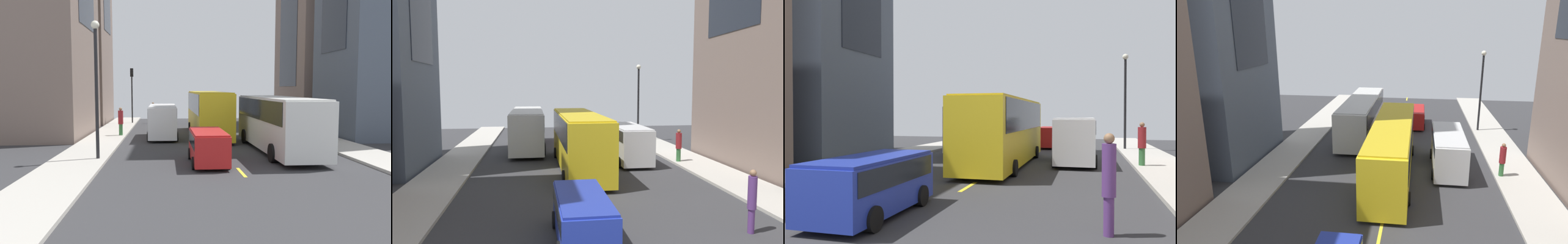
{
  "view_description": "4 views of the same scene",
  "coord_description": "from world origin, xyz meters",
  "views": [
    {
      "loc": [
        3.53,
        28.11,
        3.93
      ],
      "look_at": [
        1.1,
        -2.49,
        1.23
      ],
      "focal_mm": 35.95,
      "sensor_mm": 36.0,
      "label": 1
    },
    {
      "loc": [
        -2.85,
        -27.1,
        5.19
      ],
      "look_at": [
        0.74,
        -2.92,
        2.93
      ],
      "focal_mm": 33.86,
      "sensor_mm": 36.0,
      "label": 2
    },
    {
      "loc": [
        4.33,
        -24.39,
        2.71
      ],
      "look_at": [
        -1.76,
        -2.46,
        2.32
      ],
      "focal_mm": 35.55,
      "sensor_mm": 36.0,
      "label": 3
    },
    {
      "loc": [
        1.59,
        -24.74,
        9.51
      ],
      "look_at": [
        -1.73,
        -0.52,
        2.68
      ],
      "focal_mm": 31.78,
      "sensor_mm": 36.0,
      "label": 4
    }
  ],
  "objects": [
    {
      "name": "streetcar_yellow",
      "position": [
        -0.01,
        -3.74,
        2.12
      ],
      "size": [
        2.7,
        12.34,
        3.59
      ],
      "color": "yellow",
      "rests_on": "ground"
    },
    {
      "name": "lane_stripe_1",
      "position": [
        0.0,
        -10.5,
        0.01
      ],
      "size": [
        0.16,
        2.0,
        0.01
      ],
      "primitive_type": "cube",
      "color": "yellow",
      "rests_on": "ground"
    },
    {
      "name": "lane_stripe_4",
      "position": [
        0.0,
        21.0,
        0.01
      ],
      "size": [
        0.16,
        2.0,
        0.01
      ],
      "primitive_type": "cube",
      "color": "yellow",
      "rests_on": "ground"
    },
    {
      "name": "ground_plane",
      "position": [
        0.0,
        0.0,
        0.0
      ],
      "size": [
        43.11,
        43.11,
        0.0
      ],
      "primitive_type": "plane",
      "color": "#333335"
    },
    {
      "name": "pedestrian_walking_far",
      "position": [
        7.02,
        -3.22,
        1.32
      ],
      "size": [
        0.4,
        0.4,
        2.21
      ],
      "rotation": [
        0.0,
        0.0,
        0.77
      ],
      "color": "#336B38",
      "rests_on": "ground"
    },
    {
      "name": "delivery_van_white",
      "position": [
        3.69,
        -2.19,
        1.51
      ],
      "size": [
        2.25,
        5.97,
        2.58
      ],
      "color": "white",
      "rests_on": "ground"
    },
    {
      "name": "sidewalk_east",
      "position": [
        8.08,
        0.0,
        0.07
      ],
      "size": [
        2.95,
        44.0,
        0.15
      ],
      "primitive_type": "cube",
      "color": "#B2ADA3",
      "rests_on": "ground"
    },
    {
      "name": "car_red_0",
      "position": [
        1.31,
        8.27,
        1.02
      ],
      "size": [
        1.87,
        4.45,
        1.72
      ],
      "color": "red",
      "rests_on": "ground"
    },
    {
      "name": "lane_stripe_2",
      "position": [
        0.0,
        0.0,
        0.01
      ],
      "size": [
        0.16,
        2.0,
        0.01
      ],
      "primitive_type": "cube",
      "color": "yellow",
      "rests_on": "ground"
    },
    {
      "name": "streetlamp_near",
      "position": [
        7.11,
        7.07,
        4.58
      ],
      "size": [
        0.44,
        0.44,
        7.26
      ],
      "color": "black",
      "rests_on": "ground"
    },
    {
      "name": "lane_stripe_3",
      "position": [
        0.0,
        10.5,
        0.01
      ],
      "size": [
        0.16,
        2.0,
        0.01
      ],
      "primitive_type": "cube",
      "color": "yellow",
      "rests_on": "ground"
    },
    {
      "name": "city_bus_white",
      "position": [
        -3.36,
        4.61,
        2.01
      ],
      "size": [
        2.8,
        11.53,
        3.35
      ],
      "color": "silver",
      "rests_on": "ground"
    },
    {
      "name": "sidewalk_west",
      "position": [
        -8.08,
        0.0,
        0.07
      ],
      "size": [
        2.95,
        44.0,
        0.15
      ],
      "primitive_type": "cube",
      "color": "#B2ADA3",
      "rests_on": "ground"
    }
  ]
}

